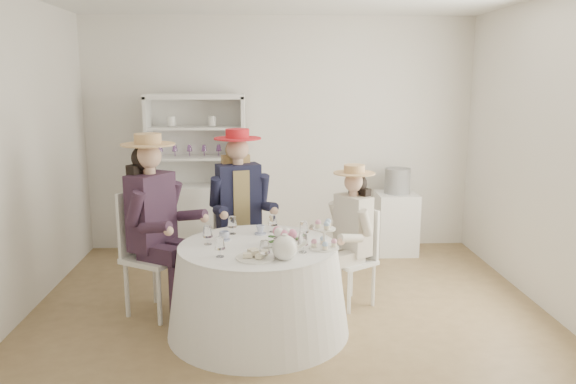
{
  "coord_description": "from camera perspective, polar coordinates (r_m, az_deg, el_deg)",
  "views": [
    {
      "loc": [
        -0.23,
        -4.57,
        2.0
      ],
      "look_at": [
        0.0,
        0.1,
        1.05
      ],
      "focal_mm": 35.0,
      "sensor_mm": 36.0,
      "label": 1
    }
  ],
  "objects": [
    {
      "name": "ground",
      "position": [
        4.99,
        0.06,
        -12.13
      ],
      "size": [
        4.5,
        4.5,
        0.0
      ],
      "primitive_type": "plane",
      "color": "olive",
      "rests_on": "ground"
    },
    {
      "name": "wall_back",
      "position": [
        6.6,
        -0.83,
        5.83
      ],
      "size": [
        4.5,
        0.0,
        4.5
      ],
      "primitive_type": "plane",
      "rotation": [
        1.57,
        0.0,
        0.0
      ],
      "color": "silver",
      "rests_on": "ground"
    },
    {
      "name": "wall_front",
      "position": [
        2.66,
        2.27,
        -2.63
      ],
      "size": [
        4.5,
        0.0,
        4.5
      ],
      "primitive_type": "plane",
      "rotation": [
        -1.57,
        0.0,
        0.0
      ],
      "color": "silver",
      "rests_on": "ground"
    },
    {
      "name": "wall_left",
      "position": [
        5.04,
        -26.48,
        2.87
      ],
      "size": [
        0.0,
        4.5,
        4.5
      ],
      "primitive_type": "plane",
      "rotation": [
        1.57,
        0.0,
        1.57
      ],
      "color": "silver",
      "rests_on": "ground"
    },
    {
      "name": "wall_right",
      "position": [
        5.24,
        25.5,
        3.24
      ],
      "size": [
        0.0,
        4.5,
        4.5
      ],
      "primitive_type": "plane",
      "rotation": [
        1.57,
        0.0,
        -1.57
      ],
      "color": "silver",
      "rests_on": "ground"
    },
    {
      "name": "tea_table",
      "position": [
        4.54,
        -3.03,
        -9.77
      ],
      "size": [
        1.45,
        1.45,
        0.72
      ],
      "rotation": [
        0.0,
        0.0,
        -0.23
      ],
      "color": "white",
      "rests_on": "ground"
    },
    {
      "name": "hutch",
      "position": [
        6.48,
        -9.06,
        -0.68
      ],
      "size": [
        1.22,
        0.76,
        1.83
      ],
      "rotation": [
        0.0,
        0.0,
        -0.35
      ],
      "color": "silver",
      "rests_on": "ground"
    },
    {
      "name": "side_table",
      "position": [
        6.63,
        10.89,
        -3.11
      ],
      "size": [
        0.46,
        0.46,
        0.71
      ],
      "primitive_type": "cube",
      "rotation": [
        0.0,
        0.0,
        -0.01
      ],
      "color": "silver",
      "rests_on": "ground"
    },
    {
      "name": "hatbox",
      "position": [
        6.53,
        11.05,
        1.11
      ],
      "size": [
        0.3,
        0.3,
        0.29
      ],
      "primitive_type": "cylinder",
      "rotation": [
        0.0,
        0.0,
        -0.06
      ],
      "color": "black",
      "rests_on": "side_table"
    },
    {
      "name": "guest_left",
      "position": [
        4.83,
        -13.46,
        -2.27
      ],
      "size": [
        0.67,
        0.61,
        1.56
      ],
      "rotation": [
        0.0,
        0.0,
        1.03
      ],
      "color": "silver",
      "rests_on": "ground"
    },
    {
      "name": "guest_mid",
      "position": [
        5.29,
        -4.98,
        -0.86
      ],
      "size": [
        0.58,
        0.63,
        1.54
      ],
      "rotation": [
        0.0,
        0.0,
        0.29
      ],
      "color": "silver",
      "rests_on": "ground"
    },
    {
      "name": "guest_right",
      "position": [
        4.95,
        6.43,
        -3.61
      ],
      "size": [
        0.54,
        0.51,
        1.27
      ],
      "rotation": [
        0.0,
        0.0,
        -0.99
      ],
      "color": "silver",
      "rests_on": "ground"
    },
    {
      "name": "spare_chair",
      "position": [
        6.05,
        -4.91,
        -3.18
      ],
      "size": [
        0.51,
        0.51,
        0.88
      ],
      "rotation": [
        0.0,
        0.0,
        2.44
      ],
      "color": "silver",
      "rests_on": "ground"
    },
    {
      "name": "teacup_a",
      "position": [
        4.56,
        -6.47,
        -4.49
      ],
      "size": [
        0.1,
        0.1,
        0.07
      ],
      "primitive_type": "imported",
      "rotation": [
        0.0,
        0.0,
        -0.25
      ],
      "color": "white",
      "rests_on": "tea_table"
    },
    {
      "name": "teacup_b",
      "position": [
        4.71,
        -2.83,
        -3.91
      ],
      "size": [
        0.09,
        0.09,
        0.07
      ],
      "primitive_type": "imported",
      "rotation": [
        0.0,
        0.0,
        -0.27
      ],
      "color": "white",
      "rests_on": "tea_table"
    },
    {
      "name": "teacup_c",
      "position": [
        4.49,
        0.13,
        -4.69
      ],
      "size": [
        0.09,
        0.09,
        0.07
      ],
      "primitive_type": "imported",
      "rotation": [
        0.0,
        0.0,
        -0.14
      ],
      "color": "white",
      "rests_on": "tea_table"
    },
    {
      "name": "flower_bowl",
      "position": [
        4.37,
        -0.04,
        -5.2
      ],
      "size": [
        0.27,
        0.27,
        0.05
      ],
      "primitive_type": "imported",
      "rotation": [
        0.0,
        0.0,
        0.4
      ],
      "color": "white",
      "rests_on": "tea_table"
    },
    {
      "name": "flower_arrangement",
      "position": [
        4.38,
        -0.4,
        -4.24
      ],
      "size": [
        0.2,
        0.2,
        0.07
      ],
      "rotation": [
        0.0,
        0.0,
        -0.36
      ],
      "color": "pink",
      "rests_on": "tea_table"
    },
    {
      "name": "table_teapot",
      "position": [
        4.06,
        -0.31,
        -5.69
      ],
      "size": [
        0.26,
        0.19,
        0.2
      ],
      "rotation": [
        0.0,
        0.0,
        -0.28
      ],
      "color": "white",
      "rests_on": "tea_table"
    },
    {
      "name": "sandwich_plate",
      "position": [
        4.09,
        -3.31,
        -6.55
      ],
      "size": [
        0.29,
        0.29,
        0.06
      ],
      "rotation": [
        0.0,
        0.0,
        -0.17
      ],
      "color": "white",
      "rests_on": "tea_table"
    },
    {
      "name": "cupcake_stand",
      "position": [
        4.32,
        3.69,
        -4.71
      ],
      "size": [
        0.23,
        0.23,
        0.22
      ],
      "rotation": [
        0.0,
        0.0,
        0.27
      ],
      "color": "white",
      "rests_on": "tea_table"
    },
    {
      "name": "stemware_set",
      "position": [
        4.4,
        -3.09,
        -4.46
      ],
      "size": [
        0.84,
        0.85,
        0.15
      ],
      "color": "white",
      "rests_on": "tea_table"
    }
  ]
}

